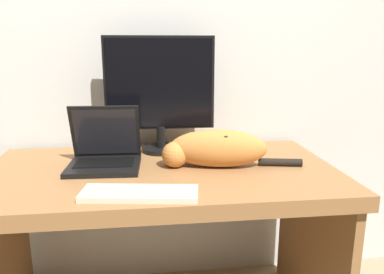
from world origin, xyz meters
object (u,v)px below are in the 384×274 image
laptop (105,155)px  cat (215,148)px  monitor (160,91)px  external_keyboard (140,193)px

laptop → cat: size_ratio=0.51×
monitor → external_keyboard: monitor is taller
monitor → laptop: 0.40m
external_keyboard → cat: size_ratio=0.69×
laptop → cat: (0.45, -0.06, 0.03)m
monitor → external_keyboard: size_ratio=1.33×
external_keyboard → cat: (0.31, 0.28, 0.07)m
laptop → external_keyboard: bearing=-64.1°
cat → monitor: bearing=138.8°
monitor → laptop: (-0.24, -0.21, -0.24)m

